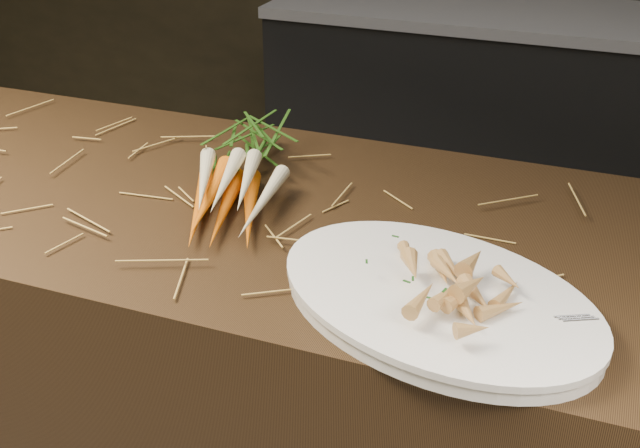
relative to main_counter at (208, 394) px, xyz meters
The scene contains 7 objects.
main_counter is the anchor object (origin of this frame).
back_counter 1.90m from the main_counter, 80.93° to the left, with size 1.82×0.62×0.84m.
straw_bedding 0.46m from the main_counter, 90.00° to the left, with size 1.40×0.60×0.02m, color #A4853B, non-canonical shape.
root_veg_bunch 0.50m from the main_counter, 46.82° to the left, with size 0.29×0.49×0.09m.
serving_platter 0.70m from the main_counter, 22.24° to the right, with size 0.47×0.31×0.02m, color white, non-canonical shape.
roasted_veg_heap 0.73m from the main_counter, 22.24° to the right, with size 0.23×0.17×0.05m, color #A4713C, non-canonical shape.
serving_fork 0.84m from the main_counter, 23.95° to the right, with size 0.02×0.18×0.00m, color silver.
Camera 1 is at (0.67, -0.80, 1.51)m, focal length 45.00 mm.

